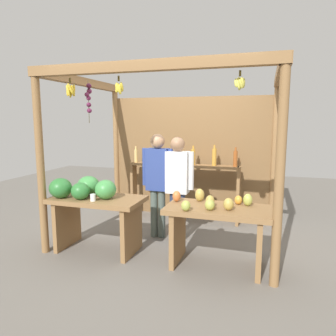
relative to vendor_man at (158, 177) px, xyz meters
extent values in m
plane|color=slate|center=(0.19, 0.11, -0.93)|extent=(12.00, 12.00, 0.00)
cylinder|color=olive|center=(-1.27, -0.98, 0.27)|extent=(0.10, 0.10, 2.41)
cylinder|color=olive|center=(1.66, -0.98, 0.27)|extent=(0.10, 0.10, 2.41)
cylinder|color=olive|center=(-1.27, 1.19, 0.27)|extent=(0.10, 0.10, 2.41)
cylinder|color=olive|center=(1.66, 1.19, 0.27)|extent=(0.10, 0.10, 2.41)
cube|color=olive|center=(0.19, -0.98, 1.42)|extent=(3.03, 0.12, 0.12)
cube|color=olive|center=(-1.27, 0.11, 1.42)|extent=(0.12, 2.27, 0.12)
cube|color=olive|center=(1.66, 0.11, 1.42)|extent=(0.12, 2.27, 0.12)
cube|color=brown|center=(0.19, 1.21, 0.15)|extent=(2.93, 0.04, 2.17)
cylinder|color=brown|center=(-0.17, -0.88, 1.31)|extent=(0.02, 0.02, 0.06)
ellipsoid|color=yellow|center=(-0.13, -0.88, 1.21)|extent=(0.04, 0.08, 0.12)
ellipsoid|color=yellow|center=(-0.16, -0.86, 1.20)|extent=(0.06, 0.05, 0.12)
ellipsoid|color=yellow|center=(-0.17, -0.83, 1.19)|extent=(0.06, 0.04, 0.12)
ellipsoid|color=yellow|center=(-0.20, -0.86, 1.21)|extent=(0.05, 0.05, 0.12)
ellipsoid|color=yellow|center=(-0.20, -0.88, 1.20)|extent=(0.04, 0.08, 0.12)
ellipsoid|color=yellow|center=(-0.19, -0.90, 1.21)|extent=(0.05, 0.05, 0.12)
ellipsoid|color=yellow|center=(-0.17, -0.90, 1.20)|extent=(0.07, 0.04, 0.12)
ellipsoid|color=yellow|center=(-0.15, -0.90, 1.19)|extent=(0.05, 0.05, 0.12)
cylinder|color=brown|center=(-0.83, -0.88, 1.31)|extent=(0.02, 0.02, 0.06)
ellipsoid|color=gold|center=(-0.80, -0.88, 1.19)|extent=(0.04, 0.09, 0.15)
ellipsoid|color=gold|center=(-0.81, -0.85, 1.20)|extent=(0.06, 0.05, 0.15)
ellipsoid|color=gold|center=(-0.85, -0.84, 1.18)|extent=(0.07, 0.05, 0.15)
ellipsoid|color=gold|center=(-0.86, -0.87, 1.20)|extent=(0.06, 0.08, 0.15)
ellipsoid|color=gold|center=(-0.86, -0.89, 1.19)|extent=(0.05, 0.07, 0.15)
ellipsoid|color=gold|center=(-0.84, -0.92, 1.19)|extent=(0.08, 0.05, 0.15)
ellipsoid|color=gold|center=(-0.81, -0.92, 1.21)|extent=(0.09, 0.07, 0.15)
cylinder|color=brown|center=(1.22, -0.86, 1.31)|extent=(0.02, 0.02, 0.06)
ellipsoid|color=#D1CC4C|center=(1.26, -0.86, 1.21)|extent=(0.04, 0.06, 0.11)
ellipsoid|color=#D1CC4C|center=(1.24, -0.85, 1.22)|extent=(0.05, 0.05, 0.11)
ellipsoid|color=#D1CC4C|center=(1.22, -0.83, 1.19)|extent=(0.05, 0.04, 0.11)
ellipsoid|color=#D1CC4C|center=(1.20, -0.84, 1.23)|extent=(0.07, 0.06, 0.11)
ellipsoid|color=#D1CC4C|center=(1.20, -0.86, 1.23)|extent=(0.05, 0.06, 0.11)
ellipsoid|color=#D1CC4C|center=(1.18, -0.88, 1.21)|extent=(0.05, 0.07, 0.11)
ellipsoid|color=#D1CC4C|center=(1.21, -0.89, 1.20)|extent=(0.06, 0.05, 0.11)
ellipsoid|color=#D1CC4C|center=(1.23, -0.90, 1.20)|extent=(0.07, 0.05, 0.11)
ellipsoid|color=#D1CC4C|center=(1.25, -0.90, 1.22)|extent=(0.05, 0.05, 0.11)
cylinder|color=#4C422D|center=(-0.70, -0.69, 1.07)|extent=(0.01, 0.01, 0.55)
sphere|color=#47142D|center=(-0.69, -0.68, 1.26)|extent=(0.07, 0.07, 0.07)
sphere|color=#601E42|center=(-0.70, -0.66, 1.20)|extent=(0.07, 0.07, 0.07)
sphere|color=#601E42|center=(-0.71, -0.71, 1.15)|extent=(0.06, 0.06, 0.06)
sphere|color=#601E42|center=(-0.69, -0.69, 1.11)|extent=(0.06, 0.06, 0.06)
sphere|color=#511938|center=(-0.70, -0.69, 1.02)|extent=(0.06, 0.06, 0.06)
sphere|color=#601E42|center=(-0.70, -0.67, 0.95)|extent=(0.06, 0.06, 0.06)
cube|color=olive|center=(-0.61, -0.70, -0.23)|extent=(1.23, 0.64, 0.06)
cube|color=olive|center=(-1.10, -0.70, -0.59)|extent=(0.06, 0.58, 0.68)
cube|color=olive|center=(-0.12, -0.70, -0.59)|extent=(0.06, 0.58, 0.68)
ellipsoid|color=#429347|center=(-0.46, -0.75, -0.07)|extent=(0.39, 0.39, 0.25)
ellipsoid|color=#429347|center=(-0.80, -0.61, -0.06)|extent=(0.42, 0.42, 0.26)
ellipsoid|color=#2D7533|center=(-0.76, -0.87, -0.08)|extent=(0.26, 0.26, 0.22)
ellipsoid|color=#2D7533|center=(-1.06, -0.87, -0.06)|extent=(0.33, 0.33, 0.26)
cylinder|color=white|center=(-0.57, -0.88, -0.15)|extent=(0.07, 0.07, 0.09)
cube|color=olive|center=(1.00, -0.70, -0.23)|extent=(1.23, 0.64, 0.06)
cube|color=olive|center=(0.51, -0.70, -0.59)|extent=(0.06, 0.58, 0.68)
cube|color=olive|center=(1.49, -0.70, -0.59)|extent=(0.06, 0.58, 0.68)
ellipsoid|color=#A8B24C|center=(1.33, -0.53, -0.12)|extent=(0.15, 0.15, 0.15)
ellipsoid|color=#A8B24C|center=(0.67, -0.96, -0.13)|extent=(0.15, 0.15, 0.12)
ellipsoid|color=#B79E47|center=(0.91, -0.73, -0.12)|extent=(0.15, 0.15, 0.14)
ellipsoid|color=gold|center=(1.22, -0.49, -0.14)|extent=(0.13, 0.13, 0.11)
ellipsoid|color=#B79E47|center=(1.13, -0.79, -0.12)|extent=(0.13, 0.13, 0.14)
ellipsoid|color=#A8B24C|center=(0.93, -0.85, -0.13)|extent=(0.13, 0.13, 0.13)
ellipsoid|color=#CC7038|center=(0.46, -0.59, -0.13)|extent=(0.15, 0.15, 0.14)
ellipsoid|color=#B79E47|center=(0.74, -0.49, -0.11)|extent=(0.15, 0.15, 0.16)
cube|color=olive|center=(-0.80, 0.92, -0.43)|extent=(0.05, 0.20, 1.00)
cube|color=olive|center=(1.11, 0.92, -0.43)|extent=(0.05, 0.20, 1.00)
cube|color=olive|center=(0.16, 0.92, 0.05)|extent=(1.90, 0.22, 0.04)
cylinder|color=#D8B266|center=(-0.74, 0.92, 0.18)|extent=(0.06, 0.06, 0.24)
cylinder|color=#D8B266|center=(-0.74, 0.92, 0.33)|extent=(0.03, 0.03, 0.06)
cylinder|color=#338C4C|center=(-0.38, 0.92, 0.19)|extent=(0.06, 0.06, 0.24)
cylinder|color=#338C4C|center=(-0.38, 0.92, 0.34)|extent=(0.03, 0.03, 0.06)
cylinder|color=#D8B266|center=(-0.01, 0.92, 0.19)|extent=(0.06, 0.06, 0.24)
cylinder|color=#D8B266|center=(-0.01, 0.92, 0.34)|extent=(0.03, 0.03, 0.06)
cylinder|color=gold|center=(0.33, 0.92, 0.20)|extent=(0.07, 0.07, 0.27)
cylinder|color=gold|center=(0.33, 0.92, 0.37)|extent=(0.03, 0.03, 0.06)
cylinder|color=gold|center=(0.69, 0.92, 0.21)|extent=(0.07, 0.07, 0.29)
cylinder|color=gold|center=(0.69, 0.92, 0.39)|extent=(0.03, 0.03, 0.06)
cylinder|color=#994C1E|center=(1.04, 0.92, 0.20)|extent=(0.07, 0.07, 0.26)
cylinder|color=#994C1E|center=(1.04, 0.92, 0.36)|extent=(0.03, 0.03, 0.06)
cylinder|color=#4E5C54|center=(-0.06, 0.00, -0.57)|extent=(0.11, 0.11, 0.73)
cylinder|color=#4E5C54|center=(0.06, 0.00, -0.57)|extent=(0.11, 0.11, 0.73)
cube|color=#2D428C|center=(0.00, 0.00, 0.11)|extent=(0.32, 0.19, 0.62)
cylinder|color=#2D428C|center=(-0.20, 0.00, 0.14)|extent=(0.08, 0.08, 0.56)
cylinder|color=#2D428C|center=(0.20, 0.00, 0.14)|extent=(0.08, 0.08, 0.56)
sphere|color=tan|center=(0.00, 0.00, 0.52)|extent=(0.21, 0.21, 0.21)
cylinder|color=#2A3452|center=(0.25, -0.03, -0.58)|extent=(0.11, 0.11, 0.72)
cylinder|color=#2A3452|center=(0.37, -0.03, -0.58)|extent=(0.11, 0.11, 0.72)
cube|color=white|center=(0.31, -0.03, 0.08)|extent=(0.32, 0.19, 0.60)
cylinder|color=white|center=(0.11, -0.03, 0.12)|extent=(0.08, 0.08, 0.54)
cylinder|color=white|center=(0.51, -0.03, 0.12)|extent=(0.08, 0.08, 0.54)
sphere|color=#997051|center=(0.31, -0.03, 0.49)|extent=(0.21, 0.21, 0.21)
camera|label=1|loc=(1.50, -4.30, 0.82)|focal=33.36mm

